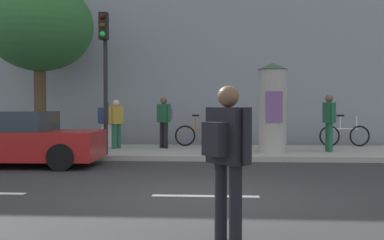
{
  "coord_description": "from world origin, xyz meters",
  "views": [
    {
      "loc": [
        0.29,
        -7.77,
        1.48
      ],
      "look_at": [
        -0.36,
        2.0,
        1.22
      ],
      "focal_mm": 43.75,
      "sensor_mm": 36.0,
      "label": 1
    }
  ],
  "objects_px": {
    "pedestrian_tallest": "(164,117)",
    "pedestrian_with_backpack": "(228,122)",
    "pedestrian_in_red_top": "(227,148)",
    "pedestrian_with_bag": "(107,120)",
    "bicycle_leaning": "(200,135)",
    "traffic_light": "(104,59)",
    "parked_car_silver": "(7,139)",
    "bicycle_upright": "(345,135)",
    "poster_column": "(273,107)",
    "pedestrian_near_pole": "(116,120)",
    "street_tree": "(39,27)",
    "pedestrian_in_dark_shirt": "(329,118)"
  },
  "relations": [
    {
      "from": "bicycle_leaning",
      "to": "pedestrian_in_dark_shirt",
      "type": "bearing_deg",
      "value": -25.25
    },
    {
      "from": "pedestrian_with_bag",
      "to": "pedestrian_with_backpack",
      "type": "bearing_deg",
      "value": -19.76
    },
    {
      "from": "pedestrian_near_pole",
      "to": "bicycle_leaning",
      "type": "height_order",
      "value": "pedestrian_near_pole"
    },
    {
      "from": "bicycle_leaning",
      "to": "pedestrian_tallest",
      "type": "bearing_deg",
      "value": -139.21
    },
    {
      "from": "pedestrian_with_bag",
      "to": "parked_car_silver",
      "type": "xyz_separation_m",
      "value": [
        -1.49,
        -4.32,
        -0.39
      ]
    },
    {
      "from": "pedestrian_with_backpack",
      "to": "parked_car_silver",
      "type": "xyz_separation_m",
      "value": [
        -5.64,
        -2.83,
        -0.36
      ]
    },
    {
      "from": "street_tree",
      "to": "bicycle_leaning",
      "type": "distance_m",
      "value": 6.47
    },
    {
      "from": "bicycle_upright",
      "to": "poster_column",
      "type": "bearing_deg",
      "value": -140.89
    },
    {
      "from": "street_tree",
      "to": "pedestrian_in_dark_shirt",
      "type": "bearing_deg",
      "value": -4.79
    },
    {
      "from": "pedestrian_tallest",
      "to": "parked_car_silver",
      "type": "relative_size",
      "value": 0.36
    },
    {
      "from": "pedestrian_with_backpack",
      "to": "bicycle_leaning",
      "type": "distance_m",
      "value": 2.15
    },
    {
      "from": "traffic_light",
      "to": "pedestrian_near_pole",
      "type": "bearing_deg",
      "value": 93.71
    },
    {
      "from": "traffic_light",
      "to": "pedestrian_in_red_top",
      "type": "relative_size",
      "value": 2.32
    },
    {
      "from": "pedestrian_tallest",
      "to": "pedestrian_with_bag",
      "type": "height_order",
      "value": "pedestrian_tallest"
    },
    {
      "from": "pedestrian_in_red_top",
      "to": "pedestrian_with_bag",
      "type": "bearing_deg",
      "value": 110.61
    },
    {
      "from": "traffic_light",
      "to": "parked_car_silver",
      "type": "relative_size",
      "value": 0.86
    },
    {
      "from": "pedestrian_with_bag",
      "to": "bicycle_leaning",
      "type": "bearing_deg",
      "value": 6.67
    },
    {
      "from": "street_tree",
      "to": "bicycle_leaning",
      "type": "height_order",
      "value": "street_tree"
    },
    {
      "from": "pedestrian_with_backpack",
      "to": "bicycle_upright",
      "type": "xyz_separation_m",
      "value": [
        4.0,
        1.92,
        -0.5
      ]
    },
    {
      "from": "pedestrian_in_red_top",
      "to": "pedestrian_tallest",
      "type": "height_order",
      "value": "pedestrian_tallest"
    },
    {
      "from": "pedestrian_with_bag",
      "to": "bicycle_leaning",
      "type": "distance_m",
      "value": 3.27
    },
    {
      "from": "bicycle_upright",
      "to": "traffic_light",
      "type": "bearing_deg",
      "value": -156.6
    },
    {
      "from": "pedestrian_in_red_top",
      "to": "pedestrian_with_bag",
      "type": "distance_m",
      "value": 11.47
    },
    {
      "from": "pedestrian_with_backpack",
      "to": "pedestrian_with_bag",
      "type": "distance_m",
      "value": 4.41
    },
    {
      "from": "traffic_light",
      "to": "pedestrian_tallest",
      "type": "relative_size",
      "value": 2.37
    },
    {
      "from": "street_tree",
      "to": "poster_column",
      "type": "bearing_deg",
      "value": -7.69
    },
    {
      "from": "pedestrian_tallest",
      "to": "pedestrian_with_backpack",
      "type": "distance_m",
      "value": 2.26
    },
    {
      "from": "pedestrian_near_pole",
      "to": "bicycle_leaning",
      "type": "xyz_separation_m",
      "value": [
        2.67,
        1.23,
        -0.54
      ]
    },
    {
      "from": "pedestrian_with_bag",
      "to": "street_tree",
      "type": "bearing_deg",
      "value": -160.36
    },
    {
      "from": "pedestrian_with_backpack",
      "to": "pedestrian_near_pole",
      "type": "height_order",
      "value": "pedestrian_near_pole"
    },
    {
      "from": "pedestrian_with_bag",
      "to": "bicycle_upright",
      "type": "bearing_deg",
      "value": 3.0
    },
    {
      "from": "pedestrian_with_backpack",
      "to": "parked_car_silver",
      "type": "distance_m",
      "value": 6.32
    },
    {
      "from": "poster_column",
      "to": "bicycle_leaning",
      "type": "bearing_deg",
      "value": 136.92
    },
    {
      "from": "pedestrian_in_dark_shirt",
      "to": "parked_car_silver",
      "type": "bearing_deg",
      "value": -162.0
    },
    {
      "from": "pedestrian_with_backpack",
      "to": "pedestrian_in_red_top",
      "type": "bearing_deg",
      "value": -90.69
    },
    {
      "from": "pedestrian_near_pole",
      "to": "pedestrian_tallest",
      "type": "bearing_deg",
      "value": 9.24
    },
    {
      "from": "parked_car_silver",
      "to": "pedestrian_with_bag",
      "type": "bearing_deg",
      "value": 71.01
    },
    {
      "from": "pedestrian_in_red_top",
      "to": "pedestrian_with_backpack",
      "type": "relative_size",
      "value": 1.15
    },
    {
      "from": "pedestrian_with_backpack",
      "to": "pedestrian_near_pole",
      "type": "xyz_separation_m",
      "value": [
        -3.62,
        0.64,
        0.04
      ]
    },
    {
      "from": "pedestrian_in_dark_shirt",
      "to": "pedestrian_near_pole",
      "type": "distance_m",
      "value": 6.69
    },
    {
      "from": "bicycle_upright",
      "to": "pedestrian_in_dark_shirt",
      "type": "bearing_deg",
      "value": -116.37
    },
    {
      "from": "bicycle_leaning",
      "to": "bicycle_upright",
      "type": "bearing_deg",
      "value": 0.6
    },
    {
      "from": "poster_column",
      "to": "bicycle_upright",
      "type": "relative_size",
      "value": 1.51
    },
    {
      "from": "street_tree",
      "to": "bicycle_upright",
      "type": "bearing_deg",
      "value": 6.48
    },
    {
      "from": "poster_column",
      "to": "bicycle_leaning",
      "type": "relative_size",
      "value": 1.52
    },
    {
      "from": "pedestrian_in_red_top",
      "to": "bicycle_upright",
      "type": "xyz_separation_m",
      "value": [
        4.11,
        11.16,
        -0.5
      ]
    },
    {
      "from": "poster_column",
      "to": "pedestrian_in_dark_shirt",
      "type": "bearing_deg",
      "value": 8.04
    },
    {
      "from": "pedestrian_in_red_top",
      "to": "pedestrian_with_bag",
      "type": "height_order",
      "value": "pedestrian_in_red_top"
    },
    {
      "from": "bicycle_leaning",
      "to": "pedestrian_near_pole",
      "type": "bearing_deg",
      "value": -155.36
    },
    {
      "from": "pedestrian_with_bag",
      "to": "pedestrian_near_pole",
      "type": "distance_m",
      "value": 1.0
    }
  ]
}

